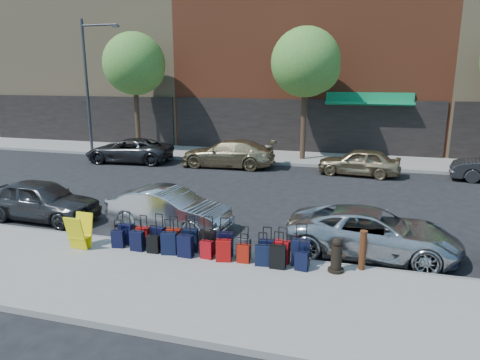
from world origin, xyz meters
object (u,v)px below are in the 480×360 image
(car_near_1, at_px, (169,209))
(streetlight, at_px, (89,78))
(display_rack, at_px, (80,232))
(car_far_0, at_px, (129,150))
(car_far_2, at_px, (359,162))
(suitcase_front_5, at_px, (208,242))
(bollard, at_px, (363,250))
(tree_center, at_px, (308,64))
(car_near_2, at_px, (372,232))
(tree_left, at_px, (136,66))
(car_far_1, at_px, (228,153))
(car_near_0, at_px, (42,200))
(fire_hydrant, at_px, (336,256))

(car_near_1, bearing_deg, streetlight, 48.63)
(display_rack, xyz_separation_m, car_far_0, (-5.41, 11.94, 0.06))
(streetlight, bearing_deg, car_far_2, -7.48)
(suitcase_front_5, bearing_deg, bollard, -2.70)
(car_near_1, bearing_deg, suitcase_front_5, -126.50)
(tree_center, relative_size, car_near_2, 1.59)
(tree_left, height_order, car_near_2, tree_left)
(suitcase_front_5, height_order, bollard, suitcase_front_5)
(display_rack, bearing_deg, tree_left, 114.81)
(suitcase_front_5, xyz_separation_m, car_far_1, (-3.10, 11.55, 0.27))
(car_near_0, bearing_deg, car_far_0, 15.49)
(display_rack, bearing_deg, bollard, 7.67)
(tree_left, distance_m, tree_center, 10.50)
(suitcase_front_5, height_order, car_near_2, car_near_2)
(tree_left, distance_m, bollard, 20.33)
(car_far_1, bearing_deg, tree_center, 123.45)
(suitcase_front_5, relative_size, car_near_1, 0.25)
(tree_center, distance_m, car_near_1, 13.59)
(car_near_1, bearing_deg, car_far_2, -24.59)
(tree_center, relative_size, streetlight, 0.91)
(car_near_2, bearing_deg, car_far_2, 5.49)
(tree_center, distance_m, car_near_2, 14.11)
(fire_hydrant, distance_m, car_far_2, 11.61)
(suitcase_front_5, bearing_deg, fire_hydrant, -7.47)
(fire_hydrant, xyz_separation_m, car_far_1, (-6.47, 11.75, 0.18))
(display_rack, relative_size, car_near_1, 0.24)
(tree_center, xyz_separation_m, fire_hydrant, (2.69, -14.46, -4.86))
(tree_left, xyz_separation_m, bollard, (13.79, -14.17, -4.75))
(bollard, height_order, display_rack, bollard)
(car_far_0, bearing_deg, suitcase_front_5, 32.53)
(streetlight, xyz_separation_m, car_near_2, (16.97, -12.10, -4.03))
(car_near_0, relative_size, car_near_2, 0.88)
(car_near_0, distance_m, car_far_2, 14.28)
(fire_hydrant, height_order, display_rack, display_rack)
(tree_center, height_order, display_rack, tree_center)
(tree_left, height_order, car_far_0, tree_left)
(car_near_0, distance_m, car_far_0, 10.09)
(tree_left, height_order, car_far_1, tree_left)
(streetlight, xyz_separation_m, bollard, (16.73, -13.47, -4.00))
(tree_center, bearing_deg, streetlight, -177.02)
(car_near_2, height_order, car_far_1, car_far_1)
(car_far_2, bearing_deg, suitcase_front_5, -12.61)
(display_rack, xyz_separation_m, car_near_0, (-3.05, 2.13, 0.07))
(tree_center, bearing_deg, bollard, -76.94)
(tree_left, bearing_deg, car_near_1, -57.80)
(display_rack, bearing_deg, fire_hydrant, 5.72)
(tree_center, distance_m, fire_hydrant, 15.49)
(fire_hydrant, relative_size, car_near_1, 0.22)
(bollard, bearing_deg, car_near_2, 79.78)
(fire_hydrant, bearing_deg, suitcase_front_5, -177.08)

